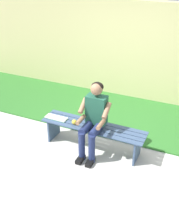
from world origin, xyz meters
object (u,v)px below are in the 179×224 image
at_px(person_seated, 94,117).
at_px(apple, 74,122).
at_px(book_open, 56,118).
at_px(bench_near, 93,131).

relative_size(person_seated, apple, 14.12).
xyz_separation_m(apple, book_open, (0.39, -0.04, -0.03)).
height_order(bench_near, book_open, book_open).
bearing_deg(person_seated, apple, -2.49).
xyz_separation_m(bench_near, book_open, (0.71, 0.04, 0.12)).
distance_m(bench_near, apple, 0.36).
bearing_deg(apple, bench_near, -165.02).
xyz_separation_m(bench_near, person_seated, (-0.05, 0.10, 0.34)).
bearing_deg(bench_near, book_open, 3.49).
height_order(apple, book_open, apple).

